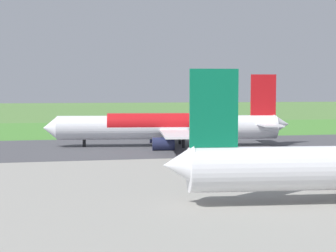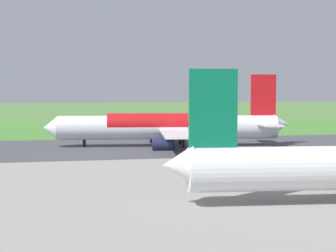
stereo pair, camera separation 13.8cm
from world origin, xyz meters
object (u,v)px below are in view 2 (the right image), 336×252
(no_stopping_sign, at_px, (79,126))
(traffic_cone_orange, at_px, (54,130))
(airliner_main, at_px, (170,127))
(service_car_followme, at_px, (213,158))

(no_stopping_sign, distance_m, traffic_cone_orange, 7.51)
(airliner_main, distance_m, no_stopping_sign, 53.79)
(no_stopping_sign, xyz_separation_m, traffic_cone_orange, (7.43, -0.24, -1.06))
(service_car_followme, bearing_deg, no_stopping_sign, -75.83)
(airliner_main, bearing_deg, traffic_cone_orange, -63.48)
(airliner_main, relative_size, no_stopping_sign, 24.23)
(service_car_followme, distance_m, traffic_cone_orange, 82.78)
(no_stopping_sign, bearing_deg, airliner_main, 109.52)
(traffic_cone_orange, bearing_deg, service_car_followme, 109.12)
(airliner_main, height_order, no_stopping_sign, airliner_main)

